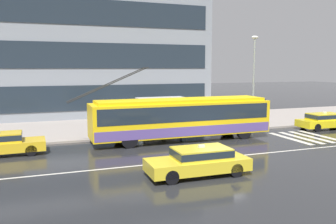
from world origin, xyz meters
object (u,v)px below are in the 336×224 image
Objects in this scene: pedestrian_walking_past at (165,112)px; street_lamp at (254,74)px; taxi_oncoming_near at (199,160)px; pedestrian_approaching_curb at (181,118)px; trolleybus at (182,117)px; taxi_queued_behind_bus at (0,143)px; bus_shelter at (161,105)px; taxi_ahead_of_bus at (325,120)px; pedestrian_at_shelter at (118,113)px.

pedestrian_walking_past is 8.05m from street_lamp.
pedestrian_approaching_curb is at bearing 72.33° from taxi_oncoming_near.
trolleybus is 11.16m from taxi_queued_behind_bus.
taxi_ahead_of_bus is at bearing -14.18° from bus_shelter.
street_lamp is (7.57, 0.14, 2.71)m from pedestrian_walking_past.
pedestrian_approaching_curb is at bearing 169.27° from taxi_ahead_of_bus.
pedestrian_walking_past is (-0.03, -0.96, -0.40)m from bus_shelter.
taxi_ahead_of_bus is 12.97m from pedestrian_walking_past.
trolleybus is 2.33m from pedestrian_walking_past.
trolleybus is 4.76m from pedestrian_at_shelter.
taxi_queued_behind_bus is 11.06m from pedestrian_walking_past.
pedestrian_approaching_curb is (1.23, -1.04, -0.92)m from bus_shelter.
trolleybus is at bearing -161.26° from street_lamp.
trolleybus is 8.06m from street_lamp.
pedestrian_approaching_curb is 0.88× the size of pedestrian_walking_past.
taxi_oncoming_near is 14.12m from street_lamp.
pedestrian_walking_past is at bearing -10.86° from pedestrian_at_shelter.
pedestrian_walking_past is at bearing -91.67° from bus_shelter.
taxi_oncoming_near is 1.29× the size of bus_shelter.
pedestrian_approaching_curb is at bearing 69.25° from trolleybus.
pedestrian_at_shelter is at bearing 24.14° from taxi_queued_behind_bus.
bus_shelter is 2.16× the size of pedestrian_approaching_curb.
taxi_oncoming_near is at bearing -107.67° from pedestrian_approaching_curb.
street_lamp reaches higher than taxi_oncoming_near.
pedestrian_walking_past is (-1.26, 0.08, 0.52)m from pedestrian_approaching_curb.
trolleybus reaches higher than pedestrian_walking_past.
taxi_oncoming_near is at bearing -38.60° from taxi_queued_behind_bus.
bus_shelter reaches higher than pedestrian_at_shelter.
pedestrian_at_shelter is 0.27× the size of street_lamp.
taxi_queued_behind_bus is at bearing -171.28° from street_lamp.
trolleybus is 12.34m from taxi_ahead_of_bus.
pedestrian_approaching_curb reaches higher than taxi_ahead_of_bus.
pedestrian_at_shelter is at bearing -174.60° from bus_shelter.
taxi_oncoming_near is 10.15m from pedestrian_approaching_curb.
taxi_queued_behind_bus is 12.24m from pedestrian_approaching_curb.
pedestrian_approaching_curb is at bearing 12.18° from taxi_queued_behind_bus.
pedestrian_at_shelter is 11.25m from street_lamp.
taxi_queued_behind_bus is at bearing -179.01° from taxi_ahead_of_bus.
street_lamp reaches higher than taxi_queued_behind_bus.
pedestrian_approaching_curb is (0.83, 2.20, -0.42)m from trolleybus.
trolleybus is 3.74× the size of bus_shelter.
taxi_queued_behind_bus is 1.01× the size of taxi_ahead_of_bus.
pedestrian_walking_past is at bearing 169.96° from taxi_ahead_of_bus.
pedestrian_approaching_curb is at bearing -8.91° from pedestrian_at_shelter.
pedestrian_at_shelter is (-1.51, 10.39, 0.94)m from taxi_oncoming_near.
taxi_ahead_of_bus is at bearing 0.13° from trolleybus.
bus_shelter is (1.85, 10.70, 1.34)m from taxi_oncoming_near.
pedestrian_at_shelter is (-3.76, 2.92, 0.10)m from trolleybus.
taxi_oncoming_near is at bearing -99.79° from bus_shelter.
bus_shelter is 0.50× the size of street_lamp.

